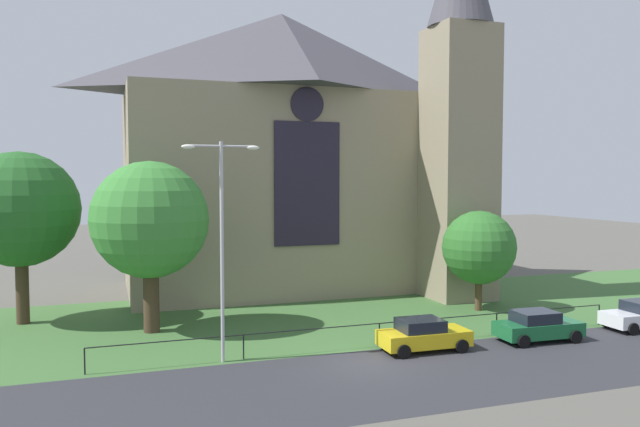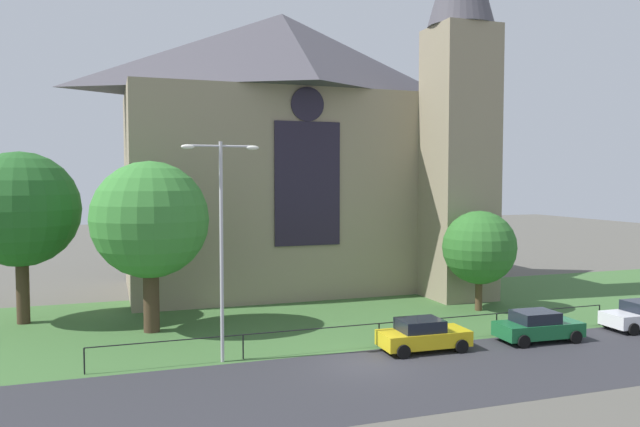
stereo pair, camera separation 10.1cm
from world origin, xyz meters
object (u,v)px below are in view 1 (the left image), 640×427
(tree_right_near, at_px, (479,248))
(parked_car_green, at_px, (538,326))
(parked_car_yellow, at_px, (423,335))
(tree_left_far, at_px, (20,210))
(tree_left_near, at_px, (150,220))
(church_building, at_px, (294,148))
(streetlamp_near, at_px, (222,226))

(tree_right_near, xyz_separation_m, parked_car_green, (-1.29, -7.11, -3.11))
(parked_car_yellow, distance_m, parked_car_green, 6.20)
(tree_left_far, xyz_separation_m, parked_car_green, (24.56, -12.40, -5.58))
(tree_left_near, relative_size, parked_car_green, 2.10)
(church_building, relative_size, tree_left_far, 2.73)
(church_building, distance_m, streetlamp_near, 19.21)
(streetlamp_near, height_order, parked_car_green, streetlamp_near)
(streetlamp_near, bearing_deg, tree_left_far, 130.53)
(parked_car_green, bearing_deg, tree_right_near, 82.02)
(streetlamp_near, xyz_separation_m, parked_car_yellow, (9.16, -1.30, -5.26))
(tree_left_near, xyz_separation_m, streetlamp_near, (2.59, -6.52, 0.13))
(tree_left_far, bearing_deg, streetlamp_near, -49.47)
(tree_left_near, relative_size, streetlamp_near, 0.93)
(church_building, xyz_separation_m, tree_left_far, (-17.55, -6.00, -3.94))
(parked_car_yellow, height_order, parked_car_green, same)
(parked_car_yellow, bearing_deg, streetlamp_near, 173.07)
(church_building, height_order, parked_car_green, church_building)
(church_building, height_order, tree_left_near, church_building)
(tree_left_far, relative_size, tree_left_near, 1.06)
(tree_right_near, distance_m, parked_car_green, 7.87)
(tree_left_far, xyz_separation_m, tree_left_near, (6.62, -4.25, -0.46))
(tree_right_near, bearing_deg, streetlamp_near, -161.77)
(streetlamp_near, bearing_deg, church_building, 63.57)
(tree_left_far, height_order, streetlamp_near, streetlamp_near)
(tree_left_far, bearing_deg, tree_left_near, -32.69)
(church_building, height_order, parked_car_yellow, church_building)
(parked_car_green, bearing_deg, tree_left_near, 157.89)
(tree_left_far, bearing_deg, parked_car_green, -26.79)
(church_building, bearing_deg, tree_right_near, -53.65)
(tree_left_far, distance_m, streetlamp_near, 14.17)
(parked_car_yellow, bearing_deg, tree_left_far, 147.85)
(tree_left_far, bearing_deg, parked_car_yellow, -33.31)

